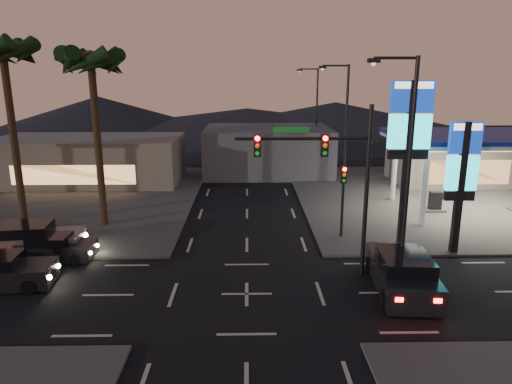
{
  "coord_description": "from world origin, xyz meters",
  "views": [
    {
      "loc": [
        0.07,
        -18.11,
        9.16
      ],
      "look_at": [
        0.52,
        6.22,
        3.0
      ],
      "focal_mm": 32.0,
      "sensor_mm": 36.0,
      "label": 1
    }
  ],
  "objects_px": {
    "traffic_signal_mast": "(330,167)",
    "car_lane_b_front": "(32,240)",
    "pylon_sign_tall": "(409,132)",
    "car_lane_a_front": "(0,272)",
    "gas_station": "(486,140)",
    "pylon_sign_short": "(462,168)",
    "suv_station": "(402,273)",
    "car_lane_b_mid": "(55,248)"
  },
  "relations": [
    {
      "from": "car_lane_b_mid",
      "to": "car_lane_b_front",
      "type": "bearing_deg",
      "value": 153.7
    },
    {
      "from": "pylon_sign_short",
      "to": "car_lane_a_front",
      "type": "relative_size",
      "value": 1.48
    },
    {
      "from": "car_lane_a_front",
      "to": "car_lane_b_front",
      "type": "relative_size",
      "value": 0.89
    },
    {
      "from": "car_lane_a_front",
      "to": "suv_station",
      "type": "distance_m",
      "value": 17.84
    },
    {
      "from": "pylon_sign_tall",
      "to": "car_lane_a_front",
      "type": "distance_m",
      "value": 20.84
    },
    {
      "from": "car_lane_a_front",
      "to": "car_lane_b_front",
      "type": "xyz_separation_m",
      "value": [
        -0.36,
        3.91,
        0.08
      ]
    },
    {
      "from": "traffic_signal_mast",
      "to": "car_lane_b_mid",
      "type": "relative_size",
      "value": 1.99
    },
    {
      "from": "pylon_sign_short",
      "to": "car_lane_b_front",
      "type": "relative_size",
      "value": 1.32
    },
    {
      "from": "traffic_signal_mast",
      "to": "car_lane_b_front",
      "type": "bearing_deg",
      "value": 169.39
    },
    {
      "from": "traffic_signal_mast",
      "to": "car_lane_b_front",
      "type": "distance_m",
      "value": 16.03
    },
    {
      "from": "traffic_signal_mast",
      "to": "car_lane_a_front",
      "type": "relative_size",
      "value": 1.69
    },
    {
      "from": "gas_station",
      "to": "car_lane_b_mid",
      "type": "height_order",
      "value": "gas_station"
    },
    {
      "from": "car_lane_a_front",
      "to": "car_lane_b_front",
      "type": "height_order",
      "value": "car_lane_b_front"
    },
    {
      "from": "car_lane_b_front",
      "to": "traffic_signal_mast",
      "type": "bearing_deg",
      "value": -10.61
    },
    {
      "from": "car_lane_b_front",
      "to": "pylon_sign_tall",
      "type": "bearing_deg",
      "value": 1.95
    },
    {
      "from": "gas_station",
      "to": "suv_station",
      "type": "bearing_deg",
      "value": -128.07
    },
    {
      "from": "traffic_signal_mast",
      "to": "pylon_sign_short",
      "type": "bearing_deg",
      "value": 19.13
    },
    {
      "from": "gas_station",
      "to": "car_lane_a_front",
      "type": "distance_m",
      "value": 29.53
    },
    {
      "from": "pylon_sign_short",
      "to": "pylon_sign_tall",
      "type": "bearing_deg",
      "value": 158.2
    },
    {
      "from": "car_lane_b_mid",
      "to": "suv_station",
      "type": "bearing_deg",
      "value": -12.88
    },
    {
      "from": "car_lane_b_front",
      "to": "car_lane_b_mid",
      "type": "height_order",
      "value": "car_lane_b_front"
    },
    {
      "from": "traffic_signal_mast",
      "to": "car_lane_b_front",
      "type": "xyz_separation_m",
      "value": [
        -15.13,
        2.83,
        -4.45
      ]
    },
    {
      "from": "pylon_sign_tall",
      "to": "traffic_signal_mast",
      "type": "bearing_deg",
      "value": -143.48
    },
    {
      "from": "pylon_sign_short",
      "to": "traffic_signal_mast",
      "type": "distance_m",
      "value": 7.69
    },
    {
      "from": "car_lane_b_front",
      "to": "car_lane_b_mid",
      "type": "xyz_separation_m",
      "value": [
        1.48,
        -0.73,
        -0.18
      ]
    },
    {
      "from": "car_lane_a_front",
      "to": "suv_station",
      "type": "height_order",
      "value": "suv_station"
    },
    {
      "from": "pylon_sign_short",
      "to": "car_lane_b_front",
      "type": "distance_m",
      "value": 22.71
    },
    {
      "from": "pylon_sign_tall",
      "to": "pylon_sign_short",
      "type": "bearing_deg",
      "value": -21.8
    },
    {
      "from": "traffic_signal_mast",
      "to": "car_lane_a_front",
      "type": "xyz_separation_m",
      "value": [
        -14.77,
        -1.07,
        -4.53
      ]
    },
    {
      "from": "pylon_sign_tall",
      "to": "car_lane_b_mid",
      "type": "relative_size",
      "value": 2.24
    },
    {
      "from": "car_lane_b_front",
      "to": "suv_station",
      "type": "height_order",
      "value": "suv_station"
    },
    {
      "from": "car_lane_a_front",
      "to": "gas_station",
      "type": "bearing_deg",
      "value": 22.31
    },
    {
      "from": "pylon_sign_short",
      "to": "car_lane_a_front",
      "type": "height_order",
      "value": "pylon_sign_short"
    },
    {
      "from": "car_lane_a_front",
      "to": "car_lane_b_front",
      "type": "bearing_deg",
      "value": 95.25
    },
    {
      "from": "traffic_signal_mast",
      "to": "car_lane_b_front",
      "type": "height_order",
      "value": "traffic_signal_mast"
    },
    {
      "from": "pylon_sign_short",
      "to": "traffic_signal_mast",
      "type": "xyz_separation_m",
      "value": [
        -7.24,
        -2.51,
        0.57
      ]
    },
    {
      "from": "car_lane_b_mid",
      "to": "suv_station",
      "type": "height_order",
      "value": "suv_station"
    },
    {
      "from": "pylon_sign_short",
      "to": "suv_station",
      "type": "height_order",
      "value": "pylon_sign_short"
    },
    {
      "from": "gas_station",
      "to": "pylon_sign_tall",
      "type": "bearing_deg",
      "value": -139.09
    },
    {
      "from": "car_lane_b_mid",
      "to": "suv_station",
      "type": "relative_size",
      "value": 0.73
    },
    {
      "from": "pylon_sign_tall",
      "to": "suv_station",
      "type": "relative_size",
      "value": 1.63
    },
    {
      "from": "gas_station",
      "to": "car_lane_b_front",
      "type": "bearing_deg",
      "value": -165.31
    }
  ]
}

